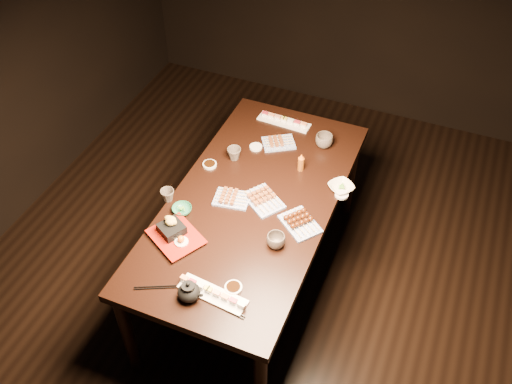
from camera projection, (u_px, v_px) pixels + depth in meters
ground at (260, 331)px, 3.52m from camera, size 5.00×5.00×0.00m
dining_table at (253, 242)px, 3.53m from camera, size 1.29×1.96×0.75m
sushi_platter_near at (213, 292)px, 2.79m from camera, size 0.37×0.14×0.04m
sushi_platter_far at (284, 120)px, 3.77m from camera, size 0.36×0.12×0.04m
yakitori_plate_center at (232, 197)px, 3.26m from camera, size 0.22×0.18×0.05m
yakitori_plate_right at (263, 198)px, 3.24m from camera, size 0.28×0.27×0.06m
yakitori_plate_left at (279, 141)px, 3.61m from camera, size 0.25×0.23×0.05m
tsukune_plate at (300, 221)px, 3.11m from camera, size 0.27×0.26×0.06m
edamame_bowl_green at (182, 210)px, 3.19m from camera, size 0.13×0.13×0.03m
edamame_bowl_cream at (341, 187)px, 3.32m from camera, size 0.19×0.19×0.03m
tempura_tray at (175, 233)px, 3.03m from camera, size 0.35×0.33×0.10m
teacup_near_left at (168, 195)px, 3.25m from camera, size 0.11×0.11×0.07m
teacup_mid_right at (276, 241)px, 3.00m from camera, size 0.13×0.13×0.08m
teacup_far_left at (234, 154)px, 3.50m from camera, size 0.11×0.11×0.08m
teacup_far_right at (324, 141)px, 3.58m from camera, size 0.11×0.11×0.09m
teapot at (189, 290)px, 2.75m from camera, size 0.14×0.14×0.11m
condiment_bottle at (301, 162)px, 3.41m from camera, size 0.04×0.04×0.12m
sauce_dish_west at (210, 165)px, 3.48m from camera, size 0.12×0.12×0.02m
sauce_dish_east at (342, 195)px, 3.29m from camera, size 0.11×0.11×0.01m
sauce_dish_se at (233, 288)px, 2.83m from camera, size 0.11×0.11×0.02m
sauce_dish_nw at (256, 147)px, 3.60m from camera, size 0.09×0.09×0.01m
chopsticks_near at (155, 287)px, 2.83m from camera, size 0.20×0.11×0.01m
chopsticks_se at (223, 307)px, 2.75m from camera, size 0.25×0.05×0.01m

